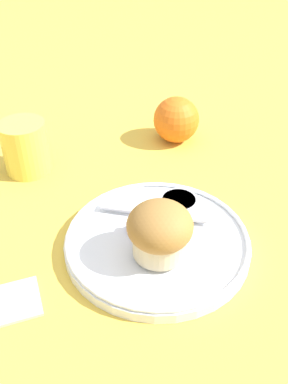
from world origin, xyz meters
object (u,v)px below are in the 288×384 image
orange_fruit (176,120)px  juice_glass (25,147)px  butter_knife (154,212)px  muffin (160,231)px

orange_fruit → juice_glass: bearing=-178.2°
butter_knife → juice_glass: size_ratio=1.59×
muffin → butter_knife: size_ratio=0.59×
butter_knife → juice_glass: 0.25m
butter_knife → orange_fruit: (0.12, 0.21, 0.02)m
butter_knife → orange_fruit: 0.24m
orange_fruit → butter_knife: bearing=-120.4°
muffin → orange_fruit: 0.31m
muffin → orange_fruit: size_ratio=0.98×
muffin → juice_glass: 0.30m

